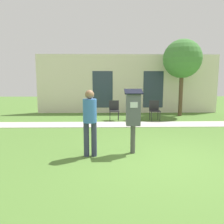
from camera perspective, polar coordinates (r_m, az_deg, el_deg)
ground_plane at (r=5.20m, az=11.99°, el=-12.13°), size 40.00×40.00×0.00m
sidewalk at (r=9.02m, az=6.13°, el=-3.22°), size 12.00×1.10×0.02m
building_facade at (r=12.24m, az=4.16°, el=7.29°), size 10.00×0.26×3.20m
parking_meter at (r=5.34m, az=5.56°, el=-0.16°), size 0.44×0.31×1.59m
person_standing at (r=5.12m, az=-5.80°, el=-1.52°), size 0.32×0.32×1.58m
outdoor_chair_left at (r=9.85m, az=0.55°, el=0.86°), size 0.44×0.44×0.90m
outdoor_chair_middle at (r=9.89m, az=5.85°, el=0.85°), size 0.44×0.44×0.90m
outdoor_chair_right at (r=10.04m, az=11.03°, el=0.85°), size 0.44×0.44×0.90m
tree at (r=11.67m, az=17.89°, el=13.00°), size 1.90×1.90×3.82m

